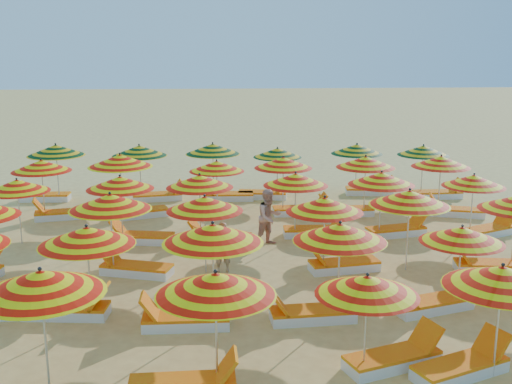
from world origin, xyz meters
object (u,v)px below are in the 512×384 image
umbrella_29 (441,162)px  lounger_1 (394,358)px  umbrella_31 (139,151)px  lounger_11 (135,268)px  umbrella_3 (367,285)px  lounger_15 (219,238)px  umbrella_4 (502,277)px  lounger_24 (44,196)px  umbrella_26 (217,166)px  lounger_23 (455,211)px  lounger_25 (159,196)px  lounger_26 (228,196)px  umbrella_21 (296,180)px  lounger_20 (139,213)px  lounger_12 (342,265)px  lounger_21 (301,210)px  umbrella_25 (120,161)px  umbrella_34 (357,149)px  lounger_19 (61,214)px  umbrella_13 (110,202)px  umbrella_7 (87,236)px  umbrella_16 (410,198)px  umbrella_27 (283,163)px  umbrella_8 (213,234)px  lounger_27 (264,194)px  umbrella_1 (41,282)px  beachgoer_b (269,217)px  umbrella_20 (200,181)px  umbrella_28 (366,162)px  lounger_5 (69,310)px  lounger_6 (184,320)px  lounger_17 (397,230)px  umbrella_10 (462,235)px  umbrella_35 (423,150)px  beachgoer_a (222,247)px  lounger_18 (489,230)px  umbrella_22 (382,179)px  lounger_22 (345,211)px  umbrella_19 (120,183)px  lounger_13 (489,266)px  umbrella_9 (340,232)px  lounger_28 (371,190)px  lounger_16 (315,231)px  lounger_2 (462,367)px  umbrella_18 (17,186)px  umbrella_30 (56,150)px  lounger_29 (438,194)px  umbrella_33 (277,153)px  umbrella_2 (216,284)px  umbrella_24 (41,166)px  umbrella_23 (474,181)px  lounger_8 (431,304)px  umbrella_15 (325,205)px  umbrella_14 (205,204)px

umbrella_29 → lounger_1: 10.67m
umbrella_31 → lounger_11: 7.54m
umbrella_3 → lounger_15: (-2.38, 7.39, -1.45)m
umbrella_4 → lounger_24: 16.77m
umbrella_26 → lounger_23: 7.79m
lounger_25 → lounger_26: 2.44m
umbrella_21 → lounger_20: bearing=151.7°
umbrella_3 → lounger_12: 5.23m
lounger_21 → umbrella_25: bearing=179.9°
umbrella_34 → lounger_19: (-9.95, -2.44, -1.56)m
umbrella_13 → lounger_12: size_ratio=1.27×
umbrella_7 → umbrella_29: bearing=37.6°
umbrella_16 → umbrella_27: umbrella_16 is taller
umbrella_21 → umbrella_27: size_ratio=0.94×
umbrella_16 → lounger_11: umbrella_16 is taller
umbrella_8 → lounger_27: (1.78, 10.25, -1.70)m
umbrella_1 → beachgoer_b: (4.17, 7.36, -1.08)m
umbrella_1 → lounger_12: bearing=41.9°
umbrella_8 → umbrella_20: (-0.37, 5.31, -0.12)m
umbrella_28 → umbrella_1: bearing=-126.3°
umbrella_8 → lounger_5: size_ratio=1.18×
lounger_6 → lounger_17: (5.89, 5.73, 0.00)m
umbrella_3 → umbrella_10: (2.59, 2.61, 0.01)m
umbrella_3 → umbrella_35: 13.24m
umbrella_26 → beachgoer_a: umbrella_26 is taller
lounger_1 → lounger_18: 8.78m
umbrella_22 → umbrella_34: (0.44, 5.13, -0.02)m
lounger_22 → lounger_24: 10.53m
umbrella_13 → umbrella_28: 8.73m
umbrella_29 → umbrella_34: size_ratio=0.84×
umbrella_27 → lounger_18: size_ratio=1.33×
umbrella_19 → lounger_13: 9.77m
umbrella_9 → lounger_28: (3.20, 10.40, -1.62)m
lounger_16 → lounger_19: same height
umbrella_1 → umbrella_27: 11.47m
umbrella_13 → umbrella_20: (2.04, 2.51, -0.08)m
lounger_2 → beachgoer_b: beachgoer_b is taller
umbrella_18 → beachgoer_a: (5.54, -2.63, -1.01)m
lounger_15 → umbrella_30: bearing=-32.4°
lounger_29 → umbrella_29: bearing=-111.9°
umbrella_30 → umbrella_33: umbrella_30 is taller
umbrella_2 → umbrella_24: 11.78m
umbrella_25 → umbrella_31: umbrella_25 is taller
lounger_18 → lounger_22: size_ratio=1.03×
umbrella_23 → lounger_29: bearing=81.4°
lounger_5 → lounger_12: bearing=26.7°
umbrella_34 → beachgoer_a: (-4.93, -7.56, -1.09)m
umbrella_20 → lounger_8: umbrella_20 is taller
umbrella_15 → umbrella_25: umbrella_25 is taller
umbrella_14 → lounger_2: (4.36, -5.24, -1.56)m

